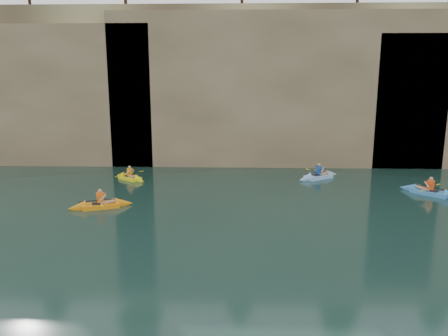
{
  "coord_description": "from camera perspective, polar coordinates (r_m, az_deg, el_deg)",
  "views": [
    {
      "loc": [
        -0.67,
        -9.87,
        6.7
      ],
      "look_at": [
        -1.26,
        7.29,
        3.0
      ],
      "focal_mm": 35.0,
      "sensor_mm": 36.0,
      "label": 1
    }
  ],
  "objects": [
    {
      "name": "cliff",
      "position": [
        39.88,
        2.98,
        11.14
      ],
      "size": [
        70.0,
        16.0,
        12.0
      ],
      "primitive_type": "cube",
      "color": "tan",
      "rests_on": "ground"
    },
    {
      "name": "kayaker_blue_east",
      "position": [
        27.4,
        25.3,
        -2.85
      ],
      "size": [
        3.03,
        3.14,
        1.28
      ],
      "rotation": [
        0.0,
        0.0,
        2.33
      ],
      "color": "#408CDB",
      "rests_on": "ground"
    },
    {
      "name": "kayaker_orange",
      "position": [
        23.25,
        -15.79,
        -4.67
      ],
      "size": [
        3.29,
        2.29,
        1.23
      ],
      "rotation": [
        0.0,
        0.0,
        0.37
      ],
      "color": "orange",
      "rests_on": "ground"
    },
    {
      "name": "kayaker_yellow",
      "position": [
        28.94,
        -12.18,
        -1.22
      ],
      "size": [
        2.61,
        2.28,
        1.14
      ],
      "rotation": [
        0.0,
        0.0,
        -0.67
      ],
      "color": "yellow",
      "rests_on": "ground"
    },
    {
      "name": "sea_cave_east",
      "position": [
        33.85,
        20.37,
        3.85
      ],
      "size": [
        5.0,
        1.0,
        4.5
      ],
      "primitive_type": "cube",
      "color": "black",
      "rests_on": "ground"
    },
    {
      "name": "sea_cave_west",
      "position": [
        36.53,
        -26.43,
        3.5
      ],
      "size": [
        4.5,
        1.0,
        4.0
      ],
      "primitive_type": "cube",
      "color": "black",
      "rests_on": "ground"
    },
    {
      "name": "sea_cave_center",
      "position": [
        32.39,
        -3.97,
        3.07
      ],
      "size": [
        3.5,
        1.0,
        3.2
      ],
      "primitive_type": "cube",
      "color": "black",
      "rests_on": "ground"
    },
    {
      "name": "kayaker_ltblue_mid",
      "position": [
        29.26,
        12.24,
        -1.05
      ],
      "size": [
        3.19,
        2.51,
        1.27
      ],
      "rotation": [
        0.0,
        0.0,
        0.6
      ],
      "color": "#98C5FF",
      "rests_on": "ground"
    },
    {
      "name": "cliff_slab_center",
      "position": [
        32.59,
        6.77,
        10.32
      ],
      "size": [
        24.0,
        2.4,
        11.4
      ],
      "primitive_type": "cube",
      "color": "#9D825F",
      "rests_on": "ground"
    }
  ]
}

